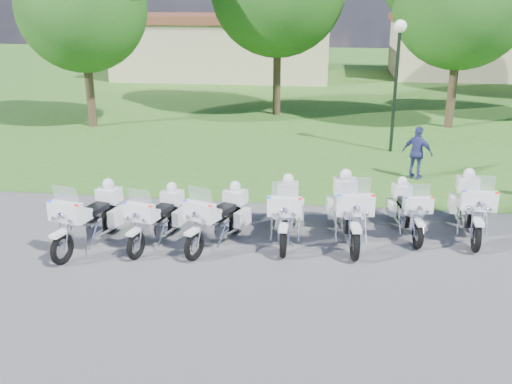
# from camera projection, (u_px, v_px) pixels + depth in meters

# --- Properties ---
(ground) EXTENTS (100.00, 100.00, 0.00)m
(ground) POSITION_uv_depth(u_px,v_px,m) (273.00, 250.00, 12.76)
(ground) COLOR #505054
(ground) RESTS_ON ground
(grass_lawn) EXTENTS (100.00, 48.00, 0.01)m
(grass_lawn) POSITION_uv_depth(u_px,v_px,m) (312.00, 80.00, 38.05)
(grass_lawn) COLOR #306620
(grass_lawn) RESTS_ON ground
(motorcycle_0) EXTENTS (1.17, 2.43, 1.66)m
(motorcycle_0) POSITION_uv_depth(u_px,v_px,m) (90.00, 217.00, 12.82)
(motorcycle_0) COLOR black
(motorcycle_0) RESTS_ON ground
(motorcycle_1) EXTENTS (1.08, 2.22, 1.52)m
(motorcycle_1) POSITION_uv_depth(u_px,v_px,m) (158.00, 217.00, 12.99)
(motorcycle_1) COLOR black
(motorcycle_1) RESTS_ON ground
(motorcycle_2) EXTENTS (1.32, 2.23, 1.58)m
(motorcycle_2) POSITION_uv_depth(u_px,v_px,m) (219.00, 217.00, 12.91)
(motorcycle_2) COLOR black
(motorcycle_2) RESTS_ON ground
(motorcycle_3) EXTENTS (0.82, 2.45, 1.64)m
(motorcycle_3) POSITION_uv_depth(u_px,v_px,m) (286.00, 211.00, 13.19)
(motorcycle_3) COLOR black
(motorcycle_3) RESTS_ON ground
(motorcycle_4) EXTENTS (1.03, 2.65, 1.78)m
(motorcycle_4) POSITION_uv_depth(u_px,v_px,m) (349.00, 209.00, 13.11)
(motorcycle_4) COLOR black
(motorcycle_4) RESTS_ON ground
(motorcycle_5) EXTENTS (0.90, 2.14, 1.45)m
(motorcycle_5) POSITION_uv_depth(u_px,v_px,m) (408.00, 209.00, 13.56)
(motorcycle_5) COLOR black
(motorcycle_5) RESTS_ON ground
(motorcycle_6) EXTENTS (0.94, 2.52, 1.69)m
(motorcycle_6) POSITION_uv_depth(u_px,v_px,m) (471.00, 205.00, 13.46)
(motorcycle_6) COLOR black
(motorcycle_6) RESTS_ON ground
(lamp_post) EXTENTS (0.44, 0.44, 4.61)m
(lamp_post) POSITION_uv_depth(u_px,v_px,m) (398.00, 55.00, 19.62)
(lamp_post) COLOR black
(lamp_post) RESTS_ON ground
(building_west) EXTENTS (14.56, 8.32, 4.10)m
(building_west) POSITION_uv_depth(u_px,v_px,m) (226.00, 46.00, 39.02)
(building_west) COLOR #C2B28C
(building_west) RESTS_ON ground
(building_east) EXTENTS (11.44, 7.28, 4.10)m
(building_east) POSITION_uv_depth(u_px,v_px,m) (477.00, 46.00, 38.86)
(building_east) COLOR #C2B28C
(building_east) RESTS_ON ground
(bystander_c) EXTENTS (1.03, 0.82, 1.64)m
(bystander_c) POSITION_uv_depth(u_px,v_px,m) (417.00, 153.00, 17.44)
(bystander_c) COLOR navy
(bystander_c) RESTS_ON ground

